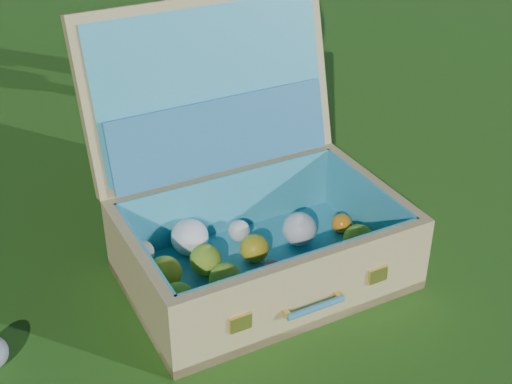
{
  "coord_description": "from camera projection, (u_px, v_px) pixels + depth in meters",
  "views": [
    {
      "loc": [
        -0.18,
        -1.35,
        1.1
      ],
      "look_at": [
        0.14,
        0.11,
        0.2
      ],
      "focal_mm": 50.0,
      "sensor_mm": 36.0,
      "label": 1
    }
  ],
  "objects": [
    {
      "name": "ground",
      "position": [
        209.0,
        290.0,
        1.74
      ],
      "size": [
        60.0,
        60.0,
        0.0
      ],
      "primitive_type": "plane",
      "color": "#215114",
      "rests_on": "ground"
    },
    {
      "name": "suitcase",
      "position": [
        243.0,
        200.0,
        1.75
      ],
      "size": [
        0.79,
        0.74,
        0.62
      ],
      "rotation": [
        0.0,
        0.0,
        0.26
      ],
      "color": "tan",
      "rests_on": "ground"
    }
  ]
}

